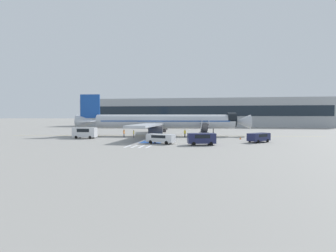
{
  "coord_description": "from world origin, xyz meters",
  "views": [
    {
      "loc": [
        9.62,
        -63.76,
        5.21
      ],
      "look_at": [
        -0.36,
        -3.33,
        2.61
      ],
      "focal_mm": 28.0,
      "sensor_mm": 36.0,
      "label": 1
    }
  ],
  "objects_px": {
    "airliner": "(162,122)",
    "terminal_building": "(200,113)",
    "boarding_stairs_forward": "(205,133)",
    "fuel_tanker": "(162,125)",
    "traffic_cone_0": "(240,138)",
    "ground_crew_1": "(185,133)",
    "service_van_0": "(85,132)",
    "ground_crew_3": "(157,133)",
    "service_van_1": "(202,138)",
    "service_van_3": "(259,137)",
    "ground_crew_0": "(134,133)",
    "baggage_cart": "(170,136)",
    "ground_crew_2": "(124,133)",
    "service_van_2": "(161,138)"
  },
  "relations": [
    {
      "from": "airliner",
      "to": "terminal_building",
      "type": "height_order",
      "value": "terminal_building"
    },
    {
      "from": "boarding_stairs_forward",
      "to": "fuel_tanker",
      "type": "relative_size",
      "value": 0.5
    },
    {
      "from": "airliner",
      "to": "traffic_cone_0",
      "type": "height_order",
      "value": "airliner"
    },
    {
      "from": "ground_crew_1",
      "to": "service_van_0",
      "type": "bearing_deg",
      "value": 138.25
    },
    {
      "from": "airliner",
      "to": "ground_crew_3",
      "type": "xyz_separation_m",
      "value": [
        -0.57,
        -4.05,
        -2.38
      ]
    },
    {
      "from": "service_van_1",
      "to": "service_van_3",
      "type": "xyz_separation_m",
      "value": [
        10.55,
        6.28,
        -0.15
      ]
    },
    {
      "from": "ground_crew_0",
      "to": "traffic_cone_0",
      "type": "bearing_deg",
      "value": 71.79
    },
    {
      "from": "traffic_cone_0",
      "to": "service_van_1",
      "type": "bearing_deg",
      "value": -122.46
    },
    {
      "from": "fuel_tanker",
      "to": "service_van_1",
      "type": "relative_size",
      "value": 2.15
    },
    {
      "from": "airliner",
      "to": "ground_crew_1",
      "type": "height_order",
      "value": "airliner"
    },
    {
      "from": "airliner",
      "to": "boarding_stairs_forward",
      "type": "bearing_deg",
      "value": 66.91
    },
    {
      "from": "service_van_0",
      "to": "ground_crew_1",
      "type": "relative_size",
      "value": 2.8
    },
    {
      "from": "service_van_0",
      "to": "airliner",
      "type": "bearing_deg",
      "value": -60.62
    },
    {
      "from": "service_van_3",
      "to": "ground_crew_3",
      "type": "bearing_deg",
      "value": 25.27
    },
    {
      "from": "service_van_1",
      "to": "terminal_building",
      "type": "relative_size",
      "value": 0.05
    },
    {
      "from": "boarding_stairs_forward",
      "to": "terminal_building",
      "type": "bearing_deg",
      "value": 86.4
    },
    {
      "from": "baggage_cart",
      "to": "service_van_1",
      "type": "bearing_deg",
      "value": 62.9
    },
    {
      "from": "baggage_cart",
      "to": "ground_crew_0",
      "type": "bearing_deg",
      "value": -42.65
    },
    {
      "from": "service_van_0",
      "to": "traffic_cone_0",
      "type": "bearing_deg",
      "value": -86.61
    },
    {
      "from": "service_van_0",
      "to": "service_van_3",
      "type": "distance_m",
      "value": 36.64
    },
    {
      "from": "service_van_0",
      "to": "traffic_cone_0",
      "type": "relative_size",
      "value": 10.9
    },
    {
      "from": "airliner",
      "to": "traffic_cone_0",
      "type": "relative_size",
      "value": 90.5
    },
    {
      "from": "airliner",
      "to": "ground_crew_2",
      "type": "height_order",
      "value": "airliner"
    },
    {
      "from": "service_van_1",
      "to": "terminal_building",
      "type": "bearing_deg",
      "value": 170.17
    },
    {
      "from": "boarding_stairs_forward",
      "to": "service_van_0",
      "type": "xyz_separation_m",
      "value": [
        -26.15,
        -6.71,
        0.43
      ]
    },
    {
      "from": "ground_crew_2",
      "to": "traffic_cone_0",
      "type": "distance_m",
      "value": 26.04
    },
    {
      "from": "traffic_cone_0",
      "to": "service_van_0",
      "type": "bearing_deg",
      "value": -173.97
    },
    {
      "from": "ground_crew_1",
      "to": "ground_crew_3",
      "type": "xyz_separation_m",
      "value": [
        -6.64,
        -0.07,
        0.01
      ]
    },
    {
      "from": "service_van_2",
      "to": "service_van_3",
      "type": "bearing_deg",
      "value": -57.22
    },
    {
      "from": "traffic_cone_0",
      "to": "fuel_tanker",
      "type": "bearing_deg",
      "value": 127.87
    },
    {
      "from": "fuel_tanker",
      "to": "ground_crew_1",
      "type": "relative_size",
      "value": 5.85
    },
    {
      "from": "ground_crew_3",
      "to": "terminal_building",
      "type": "height_order",
      "value": "terminal_building"
    },
    {
      "from": "boarding_stairs_forward",
      "to": "terminal_building",
      "type": "distance_m",
      "value": 59.61
    },
    {
      "from": "ground_crew_0",
      "to": "terminal_building",
      "type": "height_order",
      "value": "terminal_building"
    },
    {
      "from": "boarding_stairs_forward",
      "to": "service_van_3",
      "type": "xyz_separation_m",
      "value": [
        10.41,
        -9.16,
        0.08
      ]
    },
    {
      "from": "ground_crew_2",
      "to": "terminal_building",
      "type": "distance_m",
      "value": 64.3
    },
    {
      "from": "ground_crew_1",
      "to": "ground_crew_2",
      "type": "distance_m",
      "value": 14.04
    },
    {
      "from": "service_van_2",
      "to": "traffic_cone_0",
      "type": "bearing_deg",
      "value": -36.99
    },
    {
      "from": "ground_crew_0",
      "to": "baggage_cart",
      "type": "bearing_deg",
      "value": 84.21
    },
    {
      "from": "ground_crew_1",
      "to": "terminal_building",
      "type": "xyz_separation_m",
      "value": [
        1.07,
        60.19,
        5.21
      ]
    },
    {
      "from": "fuel_tanker",
      "to": "service_van_0",
      "type": "height_order",
      "value": "fuel_tanker"
    },
    {
      "from": "fuel_tanker",
      "to": "ground_crew_3",
      "type": "distance_m",
      "value": 27.24
    },
    {
      "from": "fuel_tanker",
      "to": "service_van_2",
      "type": "bearing_deg",
      "value": -81.2
    },
    {
      "from": "service_van_2",
      "to": "traffic_cone_0",
      "type": "height_order",
      "value": "service_van_2"
    },
    {
      "from": "ground_crew_2",
      "to": "ground_crew_0",
      "type": "bearing_deg",
      "value": 74.67
    },
    {
      "from": "baggage_cart",
      "to": "airliner",
      "type": "bearing_deg",
      "value": -115.58
    },
    {
      "from": "service_van_3",
      "to": "service_van_1",
      "type": "bearing_deg",
      "value": 76.86
    },
    {
      "from": "airliner",
      "to": "service_van_1",
      "type": "bearing_deg",
      "value": 22.44
    },
    {
      "from": "airliner",
      "to": "traffic_cone_0",
      "type": "bearing_deg",
      "value": 64.33
    },
    {
      "from": "service_van_0",
      "to": "terminal_building",
      "type": "bearing_deg",
      "value": -21.67
    }
  ]
}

